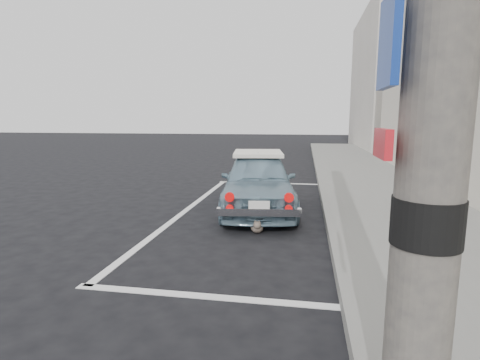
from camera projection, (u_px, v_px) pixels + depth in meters
The scene contains 8 objects.
ground at pixel (180, 274), 4.44m from camera, with size 80.00×80.00×0.00m, color black.
sidewalk at pixel (418, 232), 5.83m from camera, with size 2.80×40.00×0.15m, color slate.
building_far at pixel (391, 81), 22.16m from camera, with size 3.50×10.00×8.00m, color beige.
pline_rear at pixel (211, 297), 3.87m from camera, with size 3.00×0.12×0.01m, color silver.
pline_front at pixel (271, 183), 10.67m from camera, with size 3.00×0.12×0.01m, color silver.
pline_side at pixel (186, 210), 7.50m from camera, with size 0.12×7.00×0.01m, color silver.
retro_coupe at pixel (258, 181), 7.48m from camera, with size 1.85×3.63×1.18m.
cat at pixel (257, 226), 6.02m from camera, with size 0.25×0.47×0.25m.
Camera 1 is at (1.42, -4.01, 1.83)m, focal length 28.00 mm.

